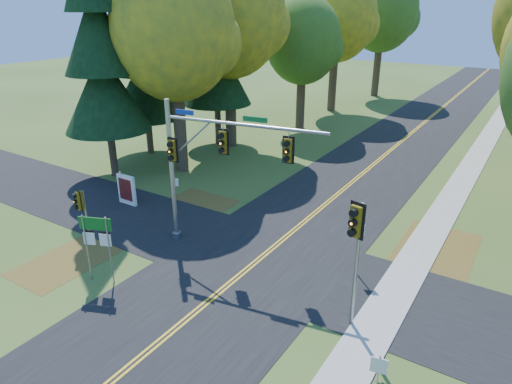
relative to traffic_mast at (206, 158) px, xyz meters
The scene contains 25 objects.
ground 5.61m from the traffic_mast, 30.48° to the right, with size 160.00×160.00×0.00m, color #37501C.
road_main 5.60m from the traffic_mast, 30.48° to the right, with size 8.00×160.00×0.02m, color black.
road_cross 5.37m from the traffic_mast, ahead, with size 60.00×6.00×0.02m, color black.
centerline_left 5.54m from the traffic_mast, 31.40° to the right, with size 0.10×160.00×0.01m, color gold.
centerline_right 5.64m from the traffic_mast, 29.60° to the right, with size 0.10×160.00×0.01m, color gold.
sidewalk_east 10.21m from the traffic_mast, 10.36° to the right, with size 1.60×160.00×0.06m, color #9E998E.
leaf_patch_w_near 6.34m from the traffic_mast, 147.56° to the left, with size 4.00×6.00×0.00m, color brown.
leaf_patch_e 11.49m from the traffic_mast, 24.42° to the left, with size 3.50×8.00×0.00m, color brown.
leaf_patch_w_far 8.04m from the traffic_mast, 135.38° to the right, with size 3.00×5.00×0.00m, color brown.
tree_w_a 12.38m from the traffic_mast, 137.12° to the left, with size 8.00×8.00×14.15m.
tree_w_b 18.10m from the traffic_mast, 121.37° to the left, with size 8.60×8.60×15.38m.
tree_w_c 24.04m from the traffic_mast, 106.46° to the left, with size 6.80×6.80×11.91m.
tree_w_d 32.80m from the traffic_mast, 103.09° to the left, with size 8.20×8.20×14.56m.
tree_w_e 43.23m from the traffic_mast, 98.22° to the left, with size 8.40×8.40×14.97m.
pine_a 13.31m from the traffic_mast, 159.59° to the left, with size 5.60×5.60×19.48m.
pine_b 16.58m from the traffic_mast, 144.68° to the left, with size 5.60×5.60×17.31m.
pine_c 18.34m from the traffic_mast, 125.41° to the left, with size 5.60×5.60×20.56m.
traffic_mast is the anchor object (origin of this frame).
east_signal_pole 8.41m from the traffic_mast, 14.40° to the right, with size 0.58×0.68×5.08m.
ped_signal_pole 6.53m from the traffic_mast, 147.16° to the right, with size 0.45×0.54×2.99m.
route_sign_cluster 5.84m from the traffic_mast, 112.22° to the right, with size 1.36×0.59×3.10m.
info_kiosk 8.20m from the traffic_mast, 169.39° to the left, with size 1.33×0.21×1.83m.
reg_sign_e_north 7.73m from the traffic_mast, 12.59° to the left, with size 0.47×0.15×2.48m.
reg_sign_e_south 12.11m from the traffic_mast, 28.78° to the right, with size 0.46×0.12×2.42m.
reg_sign_w 5.26m from the traffic_mast, 153.84° to the left, with size 0.40×0.21×2.25m.
Camera 1 is at (9.84, -13.89, 11.21)m, focal length 32.00 mm.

